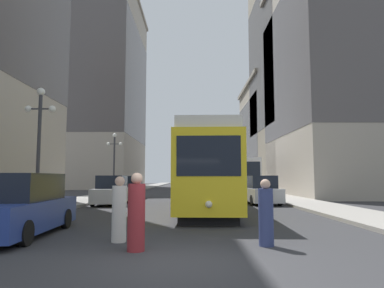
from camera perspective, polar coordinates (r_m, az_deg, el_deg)
ground_plane at (r=7.35m, az=-2.61°, el=-18.84°), size 200.00×200.00×0.00m
sidewalk_left at (r=47.83m, az=-9.65°, el=-7.35°), size 3.01×120.00×0.15m
sidewalk_right at (r=47.73m, az=8.68°, el=-7.37°), size 3.01×120.00×0.15m
streetcar at (r=18.62m, az=2.38°, el=-4.25°), size 3.09×13.51×3.89m
transit_bus at (r=35.86m, az=7.34°, el=-5.04°), size 2.73×11.16×3.45m
parked_car_left_near at (r=28.96m, az=-10.23°, el=-7.09°), size 1.96×4.46×1.82m
parked_car_left_mid at (r=11.60m, az=-26.25°, el=-9.15°), size 2.01×5.02×1.82m
parked_car_right_far at (r=23.40m, az=10.92°, el=-7.48°), size 2.06×5.01×1.82m
parked_car_left_far at (r=22.71m, az=-13.07°, el=-7.51°), size 2.01×4.33×1.82m
pedestrian_crossing_near at (r=9.68m, az=-11.90°, el=-10.67°), size 0.39×0.39×1.73m
pedestrian_crossing_far at (r=9.12m, az=11.83°, el=-11.20°), size 0.37×0.37×1.66m
pedestrian_on_sidewalk at (r=8.43m, az=-9.18°, el=-11.23°), size 0.41×0.41×1.81m
lamp_post_left_near at (r=17.34m, az=-23.74°, el=2.12°), size 1.41×0.36×5.66m
lamp_post_left_far at (r=31.93m, az=-12.69°, el=-1.65°), size 1.41×0.36×5.50m
building_left_midblock at (r=62.49m, az=-14.58°, el=8.58°), size 12.75×22.43×32.36m
building_right_corner at (r=38.31m, az=25.13°, el=10.58°), size 15.23×16.83×23.24m
building_right_midblock at (r=48.76m, az=17.75°, el=11.91°), size 12.38×16.21×31.14m
building_right_far at (r=57.51m, az=16.32°, el=1.46°), size 15.64×17.57×16.44m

